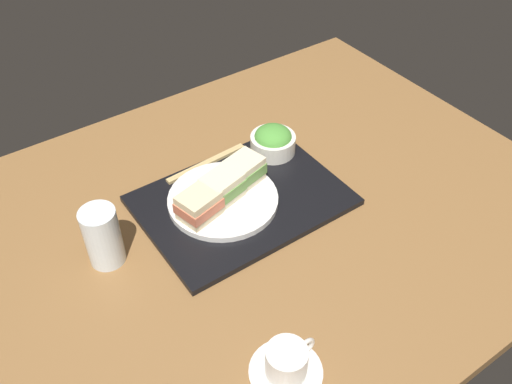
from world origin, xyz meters
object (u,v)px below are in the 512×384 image
at_px(sandwich_middle, 222,187).
at_px(salad_bowl, 273,141).
at_px(chopsticks_pair, 206,163).
at_px(sandwich_near, 243,171).
at_px(drinking_glass, 103,237).
at_px(coffee_cup, 287,363).
at_px(sandwich_plate, 223,200).
at_px(sandwich_far, 199,205).

relative_size(sandwich_middle, salad_bowl, 0.90).
bearing_deg(chopsticks_pair, sandwich_near, 105.73).
bearing_deg(drinking_glass, coffee_cup, 109.48).
relative_size(salad_bowl, chopsticks_pair, 0.51).
bearing_deg(sandwich_near, sandwich_middle, 15.96).
height_order(sandwich_near, sandwich_middle, sandwich_middle).
xyz_separation_m(salad_bowl, chopsticks_pair, (0.15, -0.05, -0.03)).
height_order(sandwich_plate, sandwich_far, sandwich_far).
distance_m(sandwich_plate, coffee_cup, 0.40).
xyz_separation_m(chopsticks_pair, drinking_glass, (0.30, 0.12, 0.05)).
relative_size(sandwich_plate, sandwich_near, 2.51).
bearing_deg(sandwich_middle, coffee_cup, 72.35).
relative_size(sandwich_near, sandwich_far, 0.99).
bearing_deg(sandwich_far, chopsticks_pair, -125.22).
height_order(sandwich_middle, sandwich_far, same).
bearing_deg(sandwich_near, chopsticks_pair, -74.27).
bearing_deg(salad_bowl, sandwich_plate, 22.73).
relative_size(salad_bowl, drinking_glass, 0.84).
relative_size(salad_bowl, coffee_cup, 0.87).
xyz_separation_m(sandwich_far, drinking_glass, (0.19, -0.02, 0.01)).
bearing_deg(chopsticks_pair, coffee_cup, 72.76).
bearing_deg(chopsticks_pair, sandwich_plate, 74.02).
bearing_deg(salad_bowl, sandwich_near, 26.15).
xyz_separation_m(salad_bowl, coffee_cup, (0.31, 0.46, -0.02)).
bearing_deg(coffee_cup, drinking_glass, -70.52).
distance_m(sandwich_middle, coffee_cup, 0.40).
relative_size(sandwich_near, salad_bowl, 0.89).
height_order(salad_bowl, drinking_glass, drinking_glass).
distance_m(sandwich_near, sandwich_far, 0.14).
bearing_deg(sandwich_middle, salad_bowl, -157.27).
bearing_deg(sandwich_near, salad_bowl, -153.85).
height_order(sandwich_plate, sandwich_middle, sandwich_middle).
relative_size(sandwich_plate, coffee_cup, 1.92).
xyz_separation_m(sandwich_middle, sandwich_far, (0.07, 0.02, -0.00)).
xyz_separation_m(sandwich_plate, sandwich_far, (0.07, 0.02, 0.04)).
distance_m(sandwich_near, coffee_cup, 0.44).
height_order(salad_bowl, chopsticks_pair, salad_bowl).
height_order(sandwich_far, coffee_cup, sandwich_far).
distance_m(chopsticks_pair, drinking_glass, 0.32).
height_order(salad_bowl, coffee_cup, salad_bowl).
height_order(sandwich_plate, sandwich_near, sandwich_near).
xyz_separation_m(sandwich_near, sandwich_far, (0.13, 0.04, 0.00)).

